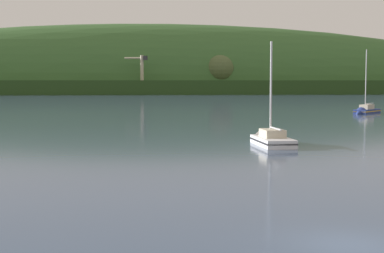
% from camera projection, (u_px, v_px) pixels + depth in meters
% --- Properties ---
extents(ground, '(1400.00, 1400.00, 0.00)m').
position_uv_depth(ground, '(351.00, 246.00, 19.88)').
color(ground, '#384C6B').
extents(far_shoreline_hill, '(473.24, 83.96, 66.26)m').
position_uv_depth(far_shoreline_hill, '(156.00, 92.00, 281.96)').
color(far_shoreline_hill, '#27431B').
rests_on(far_shoreline_hill, ground).
extents(dockside_crane, '(9.77, 4.66, 16.51)m').
position_uv_depth(dockside_crane, '(142.00, 77.00, 245.45)').
color(dockside_crane, '#4C4C51').
rests_on(dockside_crane, ground).
extents(sailboat_midwater_white, '(6.88, 6.91, 12.08)m').
position_uv_depth(sailboat_midwater_white, '(365.00, 112.00, 101.00)').
color(sailboat_midwater_white, navy).
rests_on(sailboat_midwater_white, ground).
extents(sailboat_outer_reach, '(2.80, 6.97, 10.24)m').
position_uv_depth(sailboat_outer_reach, '(270.00, 142.00, 51.59)').
color(sailboat_outer_reach, white).
rests_on(sailboat_outer_reach, ground).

